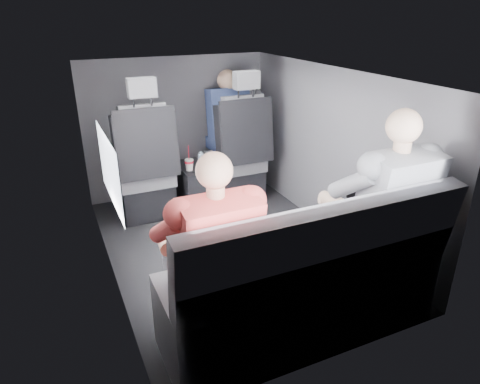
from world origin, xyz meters
name	(u,v)px	position (x,y,z in m)	size (l,w,h in m)	color
floor	(230,248)	(0.00, 0.00, 0.00)	(2.60, 2.60, 0.00)	black
ceiling	(228,74)	(0.00, 0.00, 1.35)	(2.60, 2.60, 0.00)	#B2B2AD
panel_left	(103,188)	(-0.90, 0.00, 0.68)	(0.02, 2.60, 1.35)	#56565B
panel_right	(330,152)	(0.90, 0.00, 0.68)	(0.02, 2.60, 1.35)	#56565B
panel_front	(177,127)	(0.00, 1.30, 0.68)	(1.80, 0.02, 1.35)	#56565B
panel_back	(336,253)	(0.00, -1.30, 0.68)	(1.80, 0.02, 1.35)	#56565B
side_window	(109,170)	(-0.88, -0.30, 0.90)	(0.02, 0.75, 0.42)	white
seatbelt	(246,124)	(0.45, 0.67, 0.80)	(0.05, 0.01, 0.65)	black
front_seat_left	(145,175)	(-0.45, 0.84, 0.40)	(0.52, 0.58, 1.26)	black
front_seat_right	(238,161)	(0.45, 0.84, 0.40)	(0.52, 0.58, 1.26)	black
center_console	(193,186)	(0.00, 0.88, 0.20)	(0.24, 0.48, 0.41)	black
rear_bench	(304,289)	(0.00, -1.06, 0.31)	(1.60, 0.57, 0.92)	slate
soda_cup	(189,165)	(-0.06, 0.77, 0.46)	(0.08, 0.08, 0.24)	white
water_bottle	(201,161)	(0.06, 0.79, 0.47)	(0.06, 0.06, 0.16)	#A3C6DD
laptop_white	(200,234)	(-0.51, -0.79, 0.64)	(0.38, 0.36, 0.27)	white
laptop_black	(361,202)	(0.55, -0.81, 0.63)	(0.38, 0.36, 0.24)	black
passenger_rear_left	(209,254)	(-0.53, -0.97, 0.61)	(0.48, 0.60, 1.19)	#323337
passenger_rear_right	(378,210)	(0.55, -0.97, 0.65)	(0.54, 0.65, 1.28)	navy
passenger_front_right	(228,119)	(0.46, 1.10, 0.75)	(0.40, 0.40, 0.80)	navy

